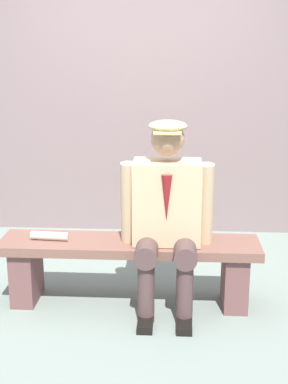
{
  "coord_description": "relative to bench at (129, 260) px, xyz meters",
  "views": [
    {
      "loc": [
        -0.31,
        3.41,
        1.72
      ],
      "look_at": [
        -0.1,
        0.0,
        0.81
      ],
      "focal_mm": 49.39,
      "sensor_mm": 36.0,
      "label": 1
    }
  ],
  "objects": [
    {
      "name": "stadium_wall",
      "position": [
        0.0,
        -1.69,
        0.78
      ],
      "size": [
        12.0,
        0.24,
        2.19
      ],
      "primitive_type": "cube",
      "color": "slate",
      "rests_on": "ground"
    },
    {
      "name": "ground_plane",
      "position": [
        0.0,
        0.0,
        -0.32
      ],
      "size": [
        30.0,
        30.0,
        0.0
      ],
      "primitive_type": "plane",
      "color": "gray"
    },
    {
      "name": "seated_man",
      "position": [
        -0.26,
        0.05,
        0.4
      ],
      "size": [
        0.62,
        0.59,
        1.3
      ],
      "color": "tan",
      "rests_on": "ground"
    },
    {
      "name": "rolled_magazine",
      "position": [
        0.55,
        0.02,
        0.17
      ],
      "size": [
        0.27,
        0.08,
        0.06
      ],
      "primitive_type": "cylinder",
      "rotation": [
        0.0,
        1.57,
        -0.07
      ],
      "color": "beige",
      "rests_on": "bench"
    },
    {
      "name": "bench",
      "position": [
        0.0,
        0.0,
        0.0
      ],
      "size": [
        1.79,
        0.39,
        0.46
      ],
      "color": "brown",
      "rests_on": "ground"
    }
  ]
}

